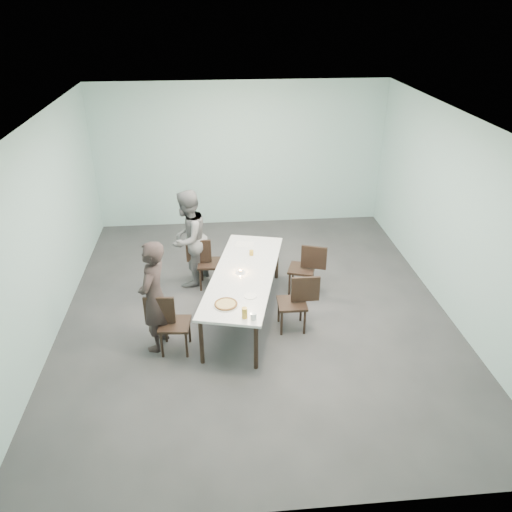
{
  "coord_description": "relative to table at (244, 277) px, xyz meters",
  "views": [
    {
      "loc": [
        -0.6,
        -6.61,
        4.5
      ],
      "look_at": [
        0.0,
        -0.04,
        1.0
      ],
      "focal_mm": 35.0,
      "sensor_mm": 36.0,
      "label": 1
    }
  ],
  "objects": [
    {
      "name": "table",
      "position": [
        0.0,
        0.0,
        0.0
      ],
      "size": [
        1.5,
        2.74,
        0.75
      ],
      "rotation": [
        0.0,
        0.0,
        -0.24
      ],
      "color": "white",
      "rests_on": "ground"
    },
    {
      "name": "ground",
      "position": [
        0.19,
        0.1,
        -0.69
      ],
      "size": [
        7.0,
        7.0,
        0.0
      ],
      "primitive_type": "plane",
      "color": "#333335",
      "rests_on": "ground"
    },
    {
      "name": "water_tumbler",
      "position": [
        0.04,
        -1.2,
        0.1
      ],
      "size": [
        0.08,
        0.08,
        0.09
      ],
      "primitive_type": "cylinder",
      "color": "silver",
      "rests_on": "table"
    },
    {
      "name": "pizza",
      "position": [
        -0.3,
        -0.85,
        0.08
      ],
      "size": [
        0.34,
        0.34,
        0.04
      ],
      "color": "white",
      "rests_on": "table"
    },
    {
      "name": "chair_far_right",
      "position": [
        1.08,
        0.59,
        -0.19
      ],
      "size": [
        0.65,
        0.53,
        0.87
      ],
      "rotation": [
        0.0,
        0.0,
        2.81
      ],
      "color": "black",
      "rests_on": "ground"
    },
    {
      "name": "room_shell",
      "position": [
        0.19,
        0.1,
        1.33
      ],
      "size": [
        6.02,
        7.02,
        3.01
      ],
      "color": "#A0CAC7",
      "rests_on": "ground"
    },
    {
      "name": "chair_near_left",
      "position": [
        -1.1,
        -0.76,
        -0.19
      ],
      "size": [
        0.63,
        0.46,
        0.87
      ],
      "rotation": [
        0.0,
        0.0,
        -0.09
      ],
      "color": "black",
      "rests_on": "ground"
    },
    {
      "name": "chair_far_left",
      "position": [
        -0.58,
        0.95,
        -0.19
      ],
      "size": [
        0.62,
        0.45,
        0.87
      ],
      "rotation": [
        0.0,
        0.0,
        -0.07
      ],
      "color": "black",
      "rests_on": "ground"
    },
    {
      "name": "chair_near_right",
      "position": [
        0.76,
        -0.4,
        -0.19
      ],
      "size": [
        0.61,
        0.42,
        0.87
      ],
      "rotation": [
        0.0,
        0.0,
        3.13
      ],
      "color": "black",
      "rests_on": "ground"
    },
    {
      "name": "side_plate",
      "position": [
        0.04,
        -0.65,
        0.06
      ],
      "size": [
        0.18,
        0.18,
        0.01
      ],
      "primitive_type": "cylinder",
      "color": "white",
      "rests_on": "table"
    },
    {
      "name": "amber_tumbler",
      "position": [
        0.16,
        0.58,
        0.1
      ],
      "size": [
        0.07,
        0.07,
        0.08
      ],
      "primitive_type": "cylinder",
      "color": "gold",
      "rests_on": "table"
    },
    {
      "name": "beer_glass",
      "position": [
        -0.07,
        -1.16,
        0.13
      ],
      "size": [
        0.08,
        0.08,
        0.15
      ],
      "primitive_type": "cylinder",
      "color": "gold",
      "rests_on": "table"
    },
    {
      "name": "diner_near",
      "position": [
        -1.27,
        -0.65,
        0.13
      ],
      "size": [
        0.55,
        0.69,
        1.64
      ],
      "primitive_type": "imported",
      "rotation": [
        0.0,
        0.0,
        -1.86
      ],
      "color": "black",
      "rests_on": "ground"
    },
    {
      "name": "menu",
      "position": [
        0.08,
        0.97,
        0.06
      ],
      "size": [
        0.34,
        0.29,
        0.01
      ],
      "primitive_type": "cube",
      "rotation": [
        0.0,
        0.0,
        -0.24
      ],
      "color": "silver",
      "rests_on": "table"
    },
    {
      "name": "diner_far",
      "position": [
        -0.86,
        1.09,
        0.15
      ],
      "size": [
        0.95,
        1.02,
        1.68
      ],
      "primitive_type": "imported",
      "rotation": [
        0.0,
        0.0,
        -2.06
      ],
      "color": "slate",
      "rests_on": "ground"
    },
    {
      "name": "tealight",
      "position": [
        -0.05,
        0.02,
        0.08
      ],
      "size": [
        0.06,
        0.06,
        0.05
      ],
      "color": "silver",
      "rests_on": "table"
    }
  ]
}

